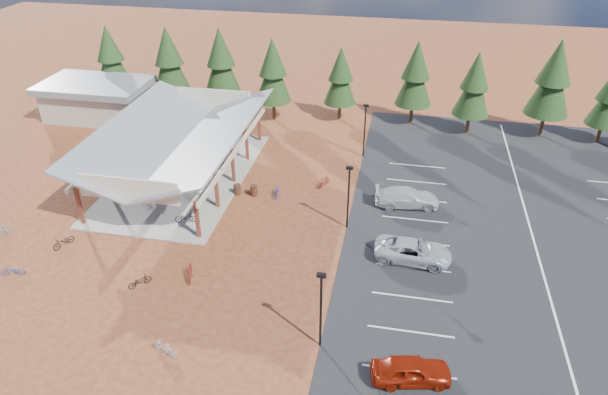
# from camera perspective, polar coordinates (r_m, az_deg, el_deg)

# --- Properties ---
(ground) EXTENTS (140.00, 140.00, 0.00)m
(ground) POSITION_cam_1_polar(r_m,az_deg,el_deg) (39.94, -2.98, -3.96)
(ground) COLOR #602819
(ground) RESTS_ON ground
(asphalt_lot) EXTENTS (27.00, 44.00, 0.04)m
(asphalt_lot) POSITION_cam_1_polar(r_m,az_deg,el_deg) (42.75, 23.00, -4.11)
(asphalt_lot) COLOR black
(asphalt_lot) RESTS_ON ground
(concrete_pad) EXTENTS (10.60, 18.60, 0.10)m
(concrete_pad) POSITION_cam_1_polar(r_m,az_deg,el_deg) (48.49, -12.56, 2.18)
(concrete_pad) COLOR gray
(concrete_pad) RESTS_ON ground
(bike_pavilion) EXTENTS (11.65, 19.40, 4.97)m
(bike_pavilion) POSITION_cam_1_polar(r_m,az_deg,el_deg) (46.82, -13.08, 6.22)
(bike_pavilion) COLOR #60291B
(bike_pavilion) RESTS_ON concrete_pad
(outbuilding) EXTENTS (11.00, 7.00, 3.90)m
(outbuilding) POSITION_cam_1_polar(r_m,az_deg,el_deg) (62.80, -20.96, 9.66)
(outbuilding) COLOR #ADA593
(outbuilding) RESTS_ON ground
(lamp_post_0) EXTENTS (0.50, 0.25, 5.14)m
(lamp_post_0) POSITION_cam_1_polar(r_m,az_deg,el_deg) (29.62, 1.78, -11.28)
(lamp_post_0) COLOR black
(lamp_post_0) RESTS_ON ground
(lamp_post_1) EXTENTS (0.50, 0.25, 5.14)m
(lamp_post_1) POSITION_cam_1_polar(r_m,az_deg,el_deg) (39.24, 4.71, 0.45)
(lamp_post_1) COLOR black
(lamp_post_1) RESTS_ON ground
(lamp_post_2) EXTENTS (0.50, 0.25, 5.14)m
(lamp_post_2) POSITION_cam_1_polar(r_m,az_deg,el_deg) (49.90, 6.42, 7.38)
(lamp_post_2) COLOR black
(lamp_post_2) RESTS_ON ground
(trash_bin_0) EXTENTS (0.60, 0.60, 0.90)m
(trash_bin_0) POSITION_cam_1_polar(r_m,az_deg,el_deg) (44.61, -5.30, 0.74)
(trash_bin_0) COLOR #3F2316
(trash_bin_0) RESTS_ON ground
(trash_bin_1) EXTENTS (0.60, 0.60, 0.90)m
(trash_bin_1) POSITION_cam_1_polar(r_m,az_deg,el_deg) (44.90, -7.03, 0.84)
(trash_bin_1) COLOR #3F2316
(trash_bin_1) RESTS_ON ground
(pine_0) EXTENTS (3.75, 3.75, 8.73)m
(pine_0) POSITION_cam_1_polar(r_m,az_deg,el_deg) (65.53, -19.72, 13.83)
(pine_0) COLOR #382314
(pine_0) RESTS_ON ground
(pine_1) EXTENTS (3.94, 3.94, 9.19)m
(pine_1) POSITION_cam_1_polar(r_m,az_deg,el_deg) (61.41, -14.04, 13.89)
(pine_1) COLOR #382314
(pine_1) RESTS_ON ground
(pine_2) EXTENTS (3.92, 3.92, 9.14)m
(pine_2) POSITION_cam_1_polar(r_m,az_deg,el_deg) (59.97, -8.75, 14.00)
(pine_2) COLOR #382314
(pine_2) RESTS_ON ground
(pine_3) EXTENTS (3.75, 3.75, 8.73)m
(pine_3) POSITION_cam_1_polar(r_m,az_deg,el_deg) (57.15, -3.30, 13.18)
(pine_3) COLOR #382314
(pine_3) RESTS_ON ground
(pine_4) EXTENTS (3.36, 3.36, 7.83)m
(pine_4) POSITION_cam_1_polar(r_m,az_deg,el_deg) (57.30, 3.88, 12.63)
(pine_4) COLOR #382314
(pine_4) RESTS_ON ground
(pine_5) EXTENTS (3.75, 3.75, 8.73)m
(pine_5) POSITION_cam_1_polar(r_m,az_deg,el_deg) (57.24, 11.67, 12.63)
(pine_5) COLOR #382314
(pine_5) RESTS_ON ground
(pine_6) EXTENTS (3.59, 3.59, 8.37)m
(pine_6) POSITION_cam_1_polar(r_m,az_deg,el_deg) (56.31, 17.51, 11.29)
(pine_6) COLOR #382314
(pine_6) RESTS_ON ground
(pine_7) EXTENTS (4.19, 4.19, 9.77)m
(pine_7) POSITION_cam_1_polar(r_m,az_deg,el_deg) (57.97, 24.77, 11.33)
(pine_7) COLOR #382314
(pine_7) RESTS_ON ground
(bike_0) EXTENTS (1.86, 0.74, 0.96)m
(bike_0) POSITION_cam_1_polar(r_m,az_deg,el_deg) (45.08, -15.93, 0.10)
(bike_0) COLOR black
(bike_0) RESTS_ON concrete_pad
(bike_1) EXTENTS (1.84, 0.73, 1.07)m
(bike_1) POSITION_cam_1_polar(r_m,az_deg,el_deg) (46.79, -15.93, 1.38)
(bike_1) COLOR #9C9FA5
(bike_1) RESTS_ON concrete_pad
(bike_2) EXTENTS (1.94, 0.86, 0.99)m
(bike_2) POSITION_cam_1_polar(r_m,az_deg,el_deg) (49.71, -15.19, 3.29)
(bike_2) COLOR navy
(bike_2) RESTS_ON concrete_pad
(bike_3) EXTENTS (1.87, 1.01, 1.08)m
(bike_3) POSITION_cam_1_polar(r_m,az_deg,el_deg) (53.23, -11.28, 5.77)
(bike_3) COLOR maroon
(bike_3) RESTS_ON concrete_pad
(bike_4) EXTENTS (1.70, 0.98, 0.85)m
(bike_4) POSITION_cam_1_polar(r_m,az_deg,el_deg) (41.83, -12.36, -2.07)
(bike_4) COLOR black
(bike_4) RESTS_ON concrete_pad
(bike_5) EXTENTS (1.54, 0.66, 0.89)m
(bike_5) POSITION_cam_1_polar(r_m,az_deg,el_deg) (45.42, -11.94, 0.88)
(bike_5) COLOR gray
(bike_5) RESTS_ON concrete_pad
(bike_6) EXTENTS (1.86, 1.14, 0.93)m
(bike_6) POSITION_cam_1_polar(r_m,az_deg,el_deg) (49.50, -10.50, 3.73)
(bike_6) COLOR navy
(bike_6) RESTS_ON concrete_pad
(bike_7) EXTENTS (1.86, 0.95, 1.07)m
(bike_7) POSITION_cam_1_polar(r_m,az_deg,el_deg) (51.83, -9.96, 5.19)
(bike_7) COLOR #9C2610
(bike_7) RESTS_ON concrete_pad
(bike_8) EXTENTS (1.19, 1.77, 0.88)m
(bike_8) POSITION_cam_1_polar(r_m,az_deg,el_deg) (42.09, -23.99, -4.25)
(bike_8) COLOR black
(bike_8) RESTS_ON ground
(bike_10) EXTENTS (1.62, 1.02, 0.80)m
(bike_10) POSITION_cam_1_polar(r_m,az_deg,el_deg) (40.73, -28.32, -6.80)
(bike_10) COLOR navy
(bike_10) RESTS_ON ground
(bike_11) EXTENTS (1.03, 1.84, 1.07)m
(bike_11) POSITION_cam_1_polar(r_m,az_deg,el_deg) (36.39, -11.90, -7.69)
(bike_11) COLOR maroon
(bike_11) RESTS_ON ground
(bike_12) EXTENTS (1.43, 1.52, 0.81)m
(bike_12) POSITION_cam_1_polar(r_m,az_deg,el_deg) (36.67, -16.92, -8.41)
(bike_12) COLOR black
(bike_12) RESTS_ON ground
(bike_13) EXTENTS (1.71, 0.98, 0.99)m
(bike_13) POSITION_cam_1_polar(r_m,az_deg,el_deg) (31.74, -14.42, -15.18)
(bike_13) COLOR #999AA1
(bike_13) RESTS_ON ground
(bike_14) EXTENTS (0.84, 1.80, 0.91)m
(bike_14) POSITION_cam_1_polar(r_m,az_deg,el_deg) (44.31, -2.87, 0.62)
(bike_14) COLOR navy
(bike_14) RESTS_ON ground
(bike_15) EXTENTS (1.11, 1.55, 0.92)m
(bike_15) POSITION_cam_1_polar(r_m,az_deg,el_deg) (45.67, 2.08, 1.64)
(bike_15) COLOR maroon
(bike_15) RESTS_ON ground
(car_0) EXTENTS (4.43, 2.50, 1.42)m
(car_0) POSITION_cam_1_polar(r_m,az_deg,el_deg) (30.00, 11.22, -17.41)
(car_0) COLOR maroon
(car_0) RESTS_ON asphalt_lot
(car_2) EXTENTS (5.35, 2.69, 1.45)m
(car_2) POSITION_cam_1_polar(r_m,az_deg,el_deg) (37.76, 11.40, -5.55)
(car_2) COLOR #B0B1B8
(car_2) RESTS_ON asphalt_lot
(car_3) EXTENTS (5.27, 2.72, 1.46)m
(car_3) POSITION_cam_1_polar(r_m,az_deg,el_deg) (43.66, 10.80, 0.02)
(car_3) COLOR #B4B4B4
(car_3) RESTS_ON asphalt_lot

